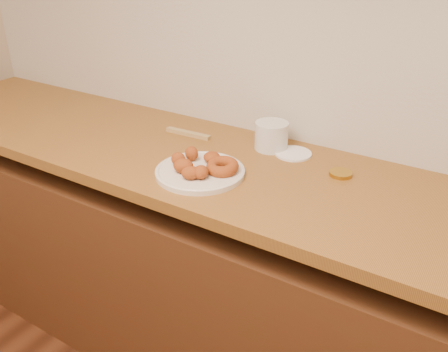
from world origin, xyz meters
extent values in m
cube|color=#C6B593|center=(0.00, 2.00, 1.35)|extent=(4.00, 0.02, 2.70)
cube|color=#482514|center=(0.00, 1.69, 0.39)|extent=(3.60, 0.60, 0.77)
cube|color=brown|center=(-0.65, 1.69, 0.88)|extent=(2.30, 0.62, 0.04)
cube|color=#B8B3A6|center=(0.00, 1.99, 1.20)|extent=(3.60, 0.02, 0.60)
cylinder|color=silver|center=(-0.35, 1.57, 0.91)|extent=(0.28, 0.28, 0.02)
torus|color=#9E4F25|center=(-0.28, 1.60, 0.93)|extent=(0.12, 0.12, 0.05)
ellipsoid|color=#9E4F25|center=(-0.41, 1.62, 0.94)|extent=(0.05, 0.05, 0.05)
ellipsoid|color=#9E4F25|center=(-0.42, 1.56, 0.94)|extent=(0.06, 0.05, 0.05)
ellipsoid|color=#9E4F25|center=(-0.38, 1.53, 0.94)|extent=(0.07, 0.07, 0.05)
ellipsoid|color=#9E4F25|center=(-0.34, 1.51, 0.94)|extent=(0.07, 0.07, 0.04)
ellipsoid|color=#9E4F25|center=(-0.35, 1.64, 0.93)|extent=(0.08, 0.08, 0.03)
ellipsoid|color=#9E4F25|center=(-0.31, 1.53, 0.94)|extent=(0.07, 0.07, 0.04)
cylinder|color=silver|center=(-0.25, 1.87, 0.95)|extent=(0.12, 0.12, 0.09)
cylinder|color=white|center=(-0.16, 1.86, 0.90)|extent=(0.16, 0.16, 0.01)
cylinder|color=#AF8625|center=(0.02, 1.80, 0.91)|extent=(0.08, 0.08, 0.01)
cube|color=#A58A52|center=(-0.57, 1.81, 0.91)|extent=(0.18, 0.03, 0.01)
camera|label=1|loc=(0.41, 0.51, 1.57)|focal=38.00mm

